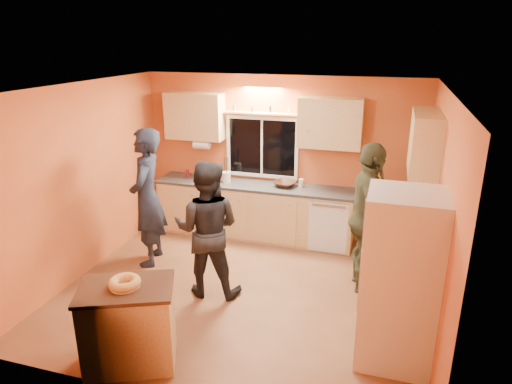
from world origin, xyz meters
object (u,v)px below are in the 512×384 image
(person_right, at_px, (368,219))
(refrigerator, at_px, (399,280))
(island, at_px, (129,325))
(person_left, at_px, (147,198))
(person_center, at_px, (207,229))

(person_right, bearing_deg, refrigerator, -175.36)
(person_right, bearing_deg, island, 123.80)
(refrigerator, relative_size, island, 1.68)
(refrigerator, distance_m, person_left, 3.63)
(person_center, relative_size, person_right, 0.90)
(island, height_order, person_right, person_right)
(person_center, bearing_deg, refrigerator, 156.38)
(refrigerator, xyz_separation_m, person_center, (-2.29, 0.65, -0.02))
(person_center, xyz_separation_m, person_right, (1.90, 0.68, 0.10))
(refrigerator, bearing_deg, person_left, 160.70)
(person_left, bearing_deg, refrigerator, 56.75)
(refrigerator, height_order, person_left, person_left)
(refrigerator, relative_size, person_left, 0.91)
(person_right, bearing_deg, person_left, 80.80)
(person_center, bearing_deg, island, 73.33)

